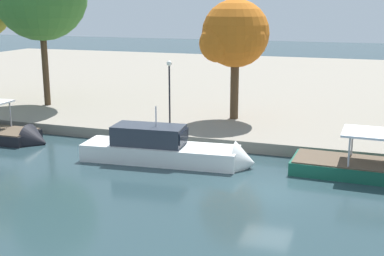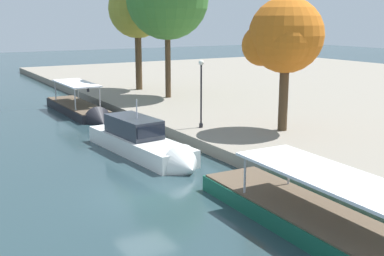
% 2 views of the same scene
% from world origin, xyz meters
% --- Properties ---
extents(ground_plane, '(220.00, 220.00, 0.00)m').
position_xyz_m(ground_plane, '(0.00, 0.00, 0.00)').
color(ground_plane, '#23383D').
extents(tour_boat_0, '(11.84, 2.75, 3.78)m').
position_xyz_m(tour_boat_0, '(-21.32, 3.84, 0.26)').
color(tour_boat_0, black).
rests_on(tour_boat_0, ground_plane).
extents(motor_yacht_1, '(10.61, 3.34, 4.25)m').
position_xyz_m(motor_yacht_1, '(-6.55, 3.03, 0.63)').
color(motor_yacht_1, silver).
rests_on(motor_yacht_1, ground_plane).
extents(tour_boat_2, '(15.19, 3.49, 3.81)m').
position_xyz_m(tour_boat_2, '(8.67, 4.12, 0.23)').
color(tour_boat_2, '#14513D').
rests_on(tour_boat_2, ground_plane).
extents(mooring_bollard_0, '(0.28, 0.28, 0.76)m').
position_xyz_m(mooring_bollard_0, '(-29.39, 7.24, 1.15)').
color(mooring_bollard_0, '#2D2D33').
rests_on(mooring_bollard_0, dock_promenade).
extents(lamp_post, '(0.37, 0.37, 4.74)m').
position_xyz_m(lamp_post, '(-8.66, 8.42, 3.52)').
color(lamp_post, black).
rests_on(lamp_post, dock_promenade).
extents(tree_1, '(5.00, 5.04, 8.92)m').
position_xyz_m(tree_1, '(-5.08, 12.55, 6.98)').
color(tree_1, '#4C3823').
rests_on(tree_1, dock_promenade).
extents(tree_3, '(6.09, 6.09, 11.55)m').
position_xyz_m(tree_3, '(-28.25, 12.47, 9.16)').
color(tree_3, '#4C3823').
rests_on(tree_3, dock_promenade).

